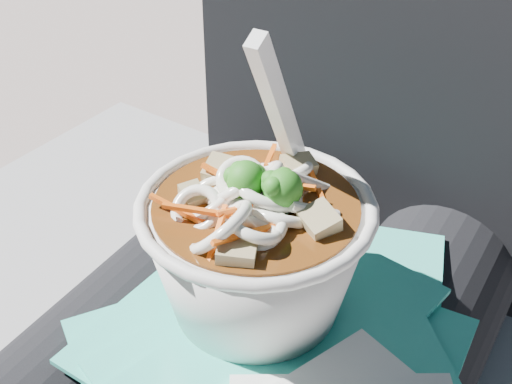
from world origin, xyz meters
The scene contains 3 objects.
person_body centered at (0.00, 0.09, 0.57)m, with size 0.34×0.94×1.02m.
plastic_bag centered at (0.05, -0.01, 0.63)m, with size 0.32×0.34×0.02m.
udon_bowl centered at (0.01, 0.02, 0.69)m, with size 0.18×0.18×0.21m.
Camera 1 is at (0.21, -0.31, 1.00)m, focal length 50.00 mm.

